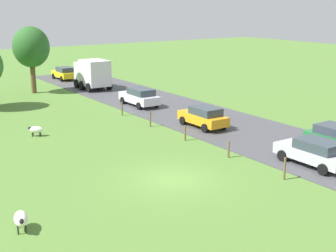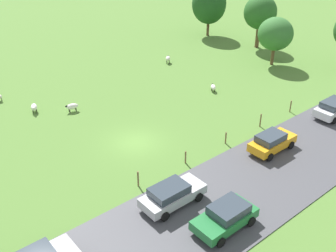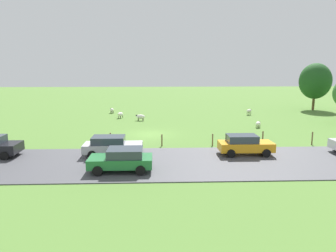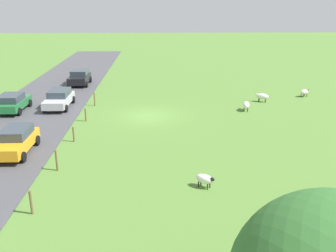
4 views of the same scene
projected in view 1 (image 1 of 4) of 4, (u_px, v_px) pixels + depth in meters
ground_plane at (173, 180)px, 25.06m from camera, size 160.00×160.00×0.00m
road_strip at (299, 148)px, 30.35m from camera, size 8.00×80.00×0.06m
sheep_3 at (21, 219)px, 19.30m from camera, size 0.80×1.28×0.80m
sheep_4 at (36, 130)px, 33.13m from camera, size 1.05×0.94×0.72m
tree_0 at (31, 47)px, 48.17m from camera, size 3.71×3.71×6.82m
fence_post_0 at (285, 169)px, 24.92m from camera, size 0.12×0.12×1.23m
fence_post_1 at (229, 149)px, 28.52m from camera, size 0.12×0.12×1.05m
fence_post_2 at (185, 133)px, 32.10m from camera, size 0.12×0.12×1.05m
fence_post_3 at (150, 119)px, 35.66m from camera, size 0.12×0.12×1.25m
fence_post_4 at (122, 109)px, 39.25m from camera, size 0.12×0.12×1.16m
truck_0 at (93, 73)px, 50.82m from camera, size 2.67×4.39×3.17m
car_0 at (315, 152)px, 26.92m from camera, size 2.06×4.49×1.51m
car_2 at (204, 117)px, 35.27m from camera, size 1.95×4.17×1.56m
car_3 at (140, 97)px, 42.72m from camera, size 2.01×4.55×1.60m
car_5 at (65, 73)px, 57.48m from camera, size 2.05×4.02×1.53m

